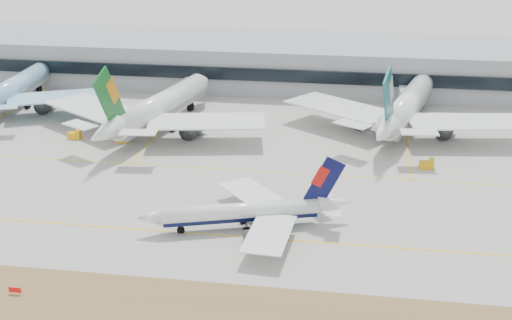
% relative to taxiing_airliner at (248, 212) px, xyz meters
% --- Properties ---
extents(ground, '(3000.00, 3000.00, 0.00)m').
position_rel_taxiing_airliner_xyz_m(ground, '(-1.38, 0.90, -3.53)').
color(ground, '#9F9C94').
rests_on(ground, ground).
extents(taxiing_airliner, '(42.36, 35.98, 14.64)m').
position_rel_taxiing_airliner_xyz_m(taxiing_airliner, '(0.00, 0.00, 0.00)').
color(taxiing_airliner, white).
rests_on(taxiing_airliner, ground).
extents(widebody_korean, '(64.04, 62.63, 22.84)m').
position_rel_taxiing_airliner_xyz_m(widebody_korean, '(-85.79, 70.77, 2.54)').
color(widebody_korean, '#8CC6E5').
rests_on(widebody_korean, ground).
extents(widebody_eva, '(67.23, 66.79, 24.47)m').
position_rel_taxiing_airliner_xyz_m(widebody_eva, '(-35.51, 57.31, 2.97)').
color(widebody_eva, white).
rests_on(widebody_eva, ground).
extents(widebody_cathay, '(67.13, 66.89, 24.60)m').
position_rel_taxiing_airliner_xyz_m(widebody_cathay, '(33.25, 68.23, 3.01)').
color(widebody_cathay, white).
rests_on(widebody_cathay, ground).
extents(terminal, '(280.00, 43.10, 15.00)m').
position_rel_taxiing_airliner_xyz_m(terminal, '(-1.38, 115.74, 3.97)').
color(terminal, gray).
rests_on(terminal, ground).
extents(hold_sign_left, '(2.20, 0.15, 1.35)m').
position_rel_taxiing_airliner_xyz_m(hold_sign_left, '(-34.71, -31.10, -2.65)').
color(hold_sign_left, red).
rests_on(hold_sign_left, ground).
extents(gse_extra, '(3.55, 2.00, 2.60)m').
position_rel_taxiing_airliner_xyz_m(gse_extra, '(-56.09, 46.96, -2.48)').
color(gse_extra, '#E8A00C').
rests_on(gse_extra, ground).
extents(gse_b, '(3.55, 2.00, 2.60)m').
position_rel_taxiing_airliner_xyz_m(gse_b, '(-42.32, 46.36, -2.48)').
color(gse_b, '#E8A00C').
rests_on(gse_b, ground).
extents(gse_c, '(3.55, 2.00, 2.60)m').
position_rel_taxiing_airliner_xyz_m(gse_c, '(37.77, 39.06, -2.48)').
color(gse_c, '#E8A00C').
rests_on(gse_c, ground).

